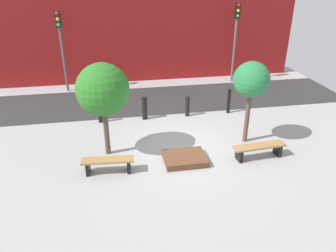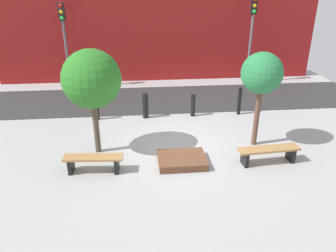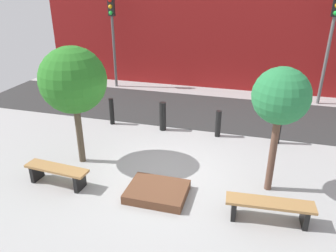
% 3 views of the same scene
% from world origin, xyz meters
% --- Properties ---
extents(ground_plane, '(18.00, 18.00, 0.00)m').
position_xyz_m(ground_plane, '(0.00, 0.00, 0.00)').
color(ground_plane, '#9D9D9D').
extents(road_strip, '(18.00, 3.61, 0.01)m').
position_xyz_m(road_strip, '(0.00, 4.75, 0.01)').
color(road_strip, '#2D2D2D').
rests_on(road_strip, ground).
extents(building_facade, '(16.20, 0.50, 4.43)m').
position_xyz_m(building_facade, '(0.00, 8.05, 2.22)').
color(building_facade, maroon).
rests_on(building_facade, ground).
extents(bench_left, '(1.64, 0.51, 0.47)m').
position_xyz_m(bench_left, '(-2.48, -1.07, 0.34)').
color(bench_left, black).
rests_on(bench_left, ground).
extents(bench_right, '(1.80, 0.53, 0.47)m').
position_xyz_m(bench_right, '(2.48, -1.07, 0.34)').
color(bench_right, black).
rests_on(bench_right, ground).
extents(planter_bed, '(1.36, 1.07, 0.21)m').
position_xyz_m(planter_bed, '(0.00, -0.87, 0.11)').
color(planter_bed, brown).
rests_on(planter_bed, ground).
extents(tree_behind_left_bench, '(1.69, 1.69, 3.16)m').
position_xyz_m(tree_behind_left_bench, '(-2.48, 0.11, 2.29)').
color(tree_behind_left_bench, '#4D4132').
rests_on(tree_behind_left_bench, ground).
extents(tree_behind_right_bench, '(1.24, 1.24, 2.97)m').
position_xyz_m(tree_behind_right_bench, '(2.48, 0.11, 2.31)').
color(tree_behind_right_bench, brown).
rests_on(tree_behind_right_bench, ground).
extents(bollard_far_left, '(0.16, 0.16, 0.93)m').
position_xyz_m(bollard_far_left, '(-2.75, 2.69, 0.46)').
color(bollard_far_left, black).
rests_on(bollard_far_left, ground).
extents(bollard_left, '(0.22, 0.22, 0.97)m').
position_xyz_m(bollard_left, '(-0.92, 2.69, 0.48)').
color(bollard_left, black).
rests_on(bollard_left, ground).
extents(bollard_center, '(0.18, 0.18, 0.87)m').
position_xyz_m(bollard_center, '(0.92, 2.69, 0.43)').
color(bollard_center, black).
rests_on(bollard_center, ground).
extents(bollard_right, '(0.14, 0.14, 1.08)m').
position_xyz_m(bollard_right, '(2.75, 2.69, 0.54)').
color(bollard_right, black).
rests_on(bollard_right, ground).
extents(traffic_light_west, '(0.28, 0.27, 3.95)m').
position_xyz_m(traffic_light_west, '(-4.43, 6.84, 2.71)').
color(traffic_light_west, '#585858').
rests_on(traffic_light_west, ground).
extents(traffic_light_mid_west, '(0.28, 0.27, 4.15)m').
position_xyz_m(traffic_light_mid_west, '(4.43, 6.84, 2.84)').
color(traffic_light_mid_west, '#5E5E5E').
rests_on(traffic_light_mid_west, ground).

